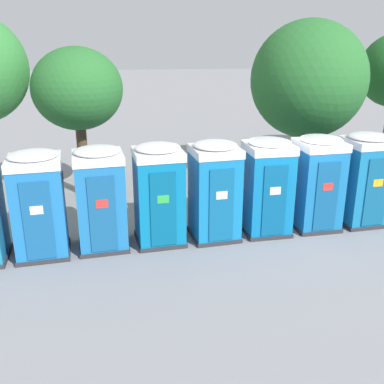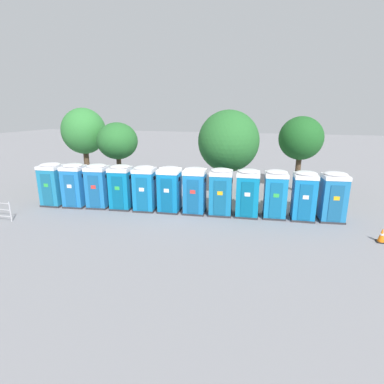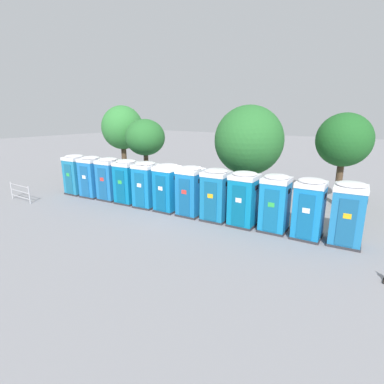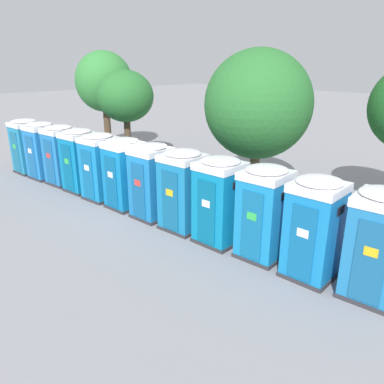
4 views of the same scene
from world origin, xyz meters
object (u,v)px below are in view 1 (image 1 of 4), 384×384
Objects in this scene: portapotty_7 at (365,179)px; street_tree_3 at (77,90)px; portapotty_2 at (101,198)px; portapotty_1 at (39,204)px; portapotty_5 at (267,186)px; portapotty_3 at (159,194)px; portapotty_6 at (317,182)px; portapotty_4 at (215,190)px; street_tree_0 at (308,80)px.

portapotty_7 is 0.54× the size of street_tree_3.
portapotty_7 is 8.81m from street_tree_3.
portapotty_2 is at bearing -174.65° from portapotty_7.
portapotty_1 is 1.00× the size of portapotty_2.
portapotty_1 is at bearing -98.01° from street_tree_3.
portapotty_1 is at bearing -173.82° from portapotty_5.
portapotty_5 is at bearing 5.23° from portapotty_3.
portapotty_6 is at bearing 5.29° from portapotty_2.
street_tree_3 is at bearing 81.99° from portapotty_1.
portapotty_5 is at bearing 6.18° from portapotty_1.
street_tree_0 is (3.95, 4.38, 2.27)m from portapotty_4.
street_tree_3 is (-2.23, 3.84, 2.13)m from portapotty_3.
portapotty_5 is (1.41, 0.16, 0.00)m from portapotty_4.
portapotty_7 is at bearing 5.39° from portapotty_3.
portapotty_2 and portapotty_3 have the same top height.
portapotty_7 is at bearing 5.97° from portapotty_1.
portapotty_2 is 1.00× the size of portapotty_5.
portapotty_4 and portapotty_7 have the same top height.
portapotty_5 is 0.46× the size of street_tree_0.
street_tree_3 reaches higher than portapotty_2.
portapotty_5 is 6.55m from street_tree_3.
portapotty_4 is (2.83, 0.23, 0.00)m from portapotty_2.
portapotty_7 is at bearing 5.35° from portapotty_2.
portapotty_7 is (5.65, 0.53, -0.00)m from portapotty_3.
portapotty_4 is at bearing -174.19° from portapotty_7.
portapotty_4 is at bearing -174.08° from portapotty_6.
street_tree_0 is 1.18× the size of street_tree_3.
portapotty_2 is (1.40, 0.22, 0.00)m from portapotty_1.
street_tree_0 is at bearing 4.90° from street_tree_3.
portapotty_6 and portapotty_7 have the same top height.
portapotty_7 is 4.57m from street_tree_0.
portapotty_6 is at bearing -174.41° from portapotty_7.
portapotty_5 is at bearing 5.21° from portapotty_2.
portapotty_6 is 1.42m from portapotty_7.
portapotty_1 is 7.10m from portapotty_6.
portapotty_3 is 1.00× the size of portapotty_7.
portapotty_1 is at bearing -174.03° from portapotty_7.
portapotty_4 and portapotty_5 have the same top height.
portapotty_2 and portapotty_6 have the same top height.
street_tree_3 is at bearing 157.26° from portapotty_7.
portapotty_5 is at bearing -120.95° from street_tree_0.
portapotty_2 is at bearing 9.08° from portapotty_1.
portapotty_5 is 1.00× the size of portapotty_7.
portapotty_3 is 0.46× the size of street_tree_0.
street_tree_0 is (-0.29, 3.95, 2.27)m from portapotty_7.
portapotty_6 is at bearing -105.34° from street_tree_0.
portapotty_2 is at bearing -174.79° from portapotty_5.
portapotty_6 is 7.63m from street_tree_3.
portapotty_1 is 1.00× the size of portapotty_5.
portapotty_4 is 5.63m from street_tree_3.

